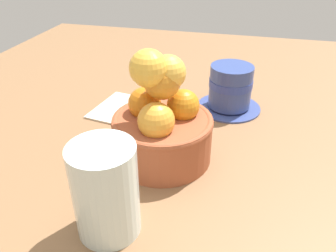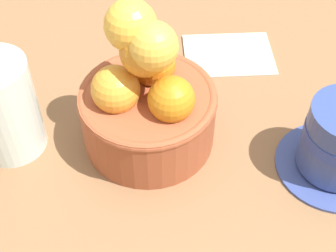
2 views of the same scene
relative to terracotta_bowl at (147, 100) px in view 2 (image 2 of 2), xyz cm
name	(u,v)px [view 2 (image 2 of 2)]	position (x,y,z in cm)	size (l,w,h in cm)	color
ground_plane	(150,151)	(-0.07, 0.07, -7.65)	(126.66, 101.57, 4.39)	brown
terracotta_bowl	(147,100)	(0.00, 0.00, 0.00)	(13.37, 13.37, 15.59)	#9E4C2D
water_glass	(3,108)	(13.49, -2.20, -0.32)	(6.65, 6.65, 10.28)	silver
folded_napkin	(229,54)	(-11.92, -10.73, -5.16)	(10.59, 7.93, 0.60)	beige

